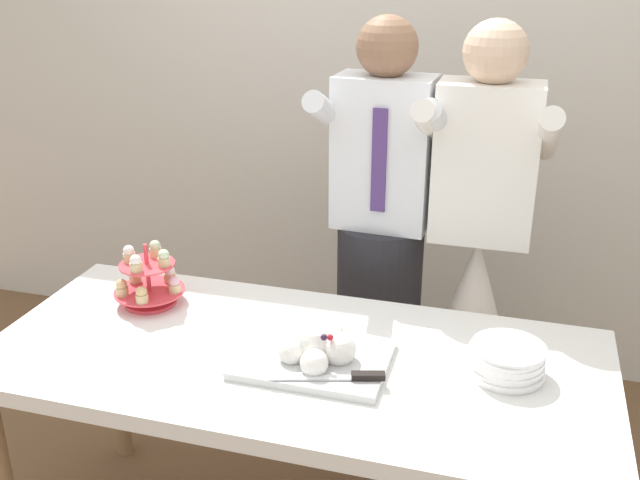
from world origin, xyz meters
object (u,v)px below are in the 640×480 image
at_px(main_cake_tray, 316,351).
at_px(plate_stack, 507,361).
at_px(cupcake_stand, 148,280).
at_px(person_bride, 471,322).
at_px(dessert_table, 294,375).
at_px(person_groom, 380,268).

xyz_separation_m(main_cake_tray, plate_stack, (0.52, 0.09, 0.00)).
xyz_separation_m(cupcake_stand, person_bride, (1.01, 0.52, -0.28)).
relative_size(dessert_table, person_bride, 1.08).
bearing_deg(main_cake_tray, cupcake_stand, 162.30).
bearing_deg(cupcake_stand, plate_stack, -5.58).
bearing_deg(plate_stack, person_bride, 102.06).
relative_size(person_groom, person_bride, 1.00).
xyz_separation_m(plate_stack, person_groom, (-0.49, 0.66, -0.07)).
relative_size(dessert_table, person_groom, 1.08).
bearing_deg(person_bride, person_groom, 175.45).
bearing_deg(cupcake_stand, person_groom, 40.02).
bearing_deg(person_bride, plate_stack, -77.94).
relative_size(dessert_table, cupcake_stand, 7.83).
height_order(plate_stack, person_bride, person_bride).
xyz_separation_m(cupcake_stand, plate_stack, (1.15, -0.11, -0.04)).
relative_size(plate_stack, person_groom, 0.13).
distance_m(dessert_table, person_bride, 0.84).
height_order(dessert_table, person_groom, person_groom).
bearing_deg(plate_stack, dessert_table, -174.46).
relative_size(main_cake_tray, plate_stack, 2.04).
xyz_separation_m(cupcake_stand, main_cake_tray, (0.63, -0.20, -0.04)).
bearing_deg(plate_stack, cupcake_stand, 174.42).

